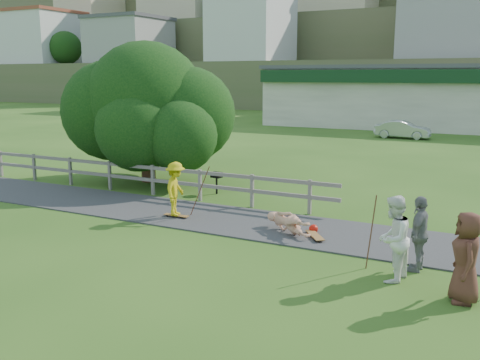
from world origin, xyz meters
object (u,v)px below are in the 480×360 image
at_px(car_silver, 403,130).
at_px(bbq, 217,183).
at_px(skater_fallen, 289,223).
at_px(tree, 147,129).
at_px(skater_rider, 176,192).
at_px(spectator_b, 419,234).
at_px(spectator_a, 393,239).
at_px(spectator_c, 466,258).

relative_size(car_silver, bbq, 4.57).
bearing_deg(skater_fallen, tree, 95.50).
bearing_deg(skater_rider, tree, 29.23).
height_order(spectator_b, tree, tree).
bearing_deg(skater_fallen, skater_rider, 124.56).
xyz_separation_m(skater_rider, bbq, (-0.59, 3.52, -0.41)).
distance_m(skater_rider, spectator_a, 7.19).
xyz_separation_m(car_silver, bbq, (-2.67, -21.11, -0.20)).
distance_m(spectator_a, spectator_c, 1.53).
distance_m(car_silver, tree, 21.34).
bearing_deg(tree, spectator_b, -25.65).
bearing_deg(tree, spectator_c, -28.66).
relative_size(skater_rider, bbq, 2.02).
bearing_deg(spectator_a, bbq, -118.04).
bearing_deg(spectator_a, spectator_c, 81.14).
relative_size(spectator_b, tree, 0.22).
height_order(spectator_b, bbq, spectator_b).
height_order(skater_fallen, car_silver, car_silver).
xyz_separation_m(spectator_c, bbq, (-8.92, 6.09, -0.49)).
bearing_deg(spectator_b, tree, -112.01).
height_order(spectator_a, bbq, spectator_a).
distance_m(skater_rider, spectator_c, 8.72).
bearing_deg(skater_rider, skater_fallen, -104.64).
height_order(skater_fallen, bbq, bbq).
relative_size(tree, bbq, 9.59).
relative_size(skater_fallen, car_silver, 0.46).
distance_m(skater_rider, skater_fallen, 3.69).
xyz_separation_m(skater_rider, spectator_c, (8.33, -2.57, 0.07)).
height_order(skater_rider, spectator_c, spectator_c).
bearing_deg(spectator_b, skater_fallen, -105.80).
xyz_separation_m(tree, bbq, (3.66, -0.79, -1.74)).
distance_m(spectator_a, car_silver, 27.16).
xyz_separation_m(spectator_a, car_silver, (-4.79, 26.73, -0.31)).
height_order(skater_rider, bbq, skater_rider).
xyz_separation_m(spectator_b, bbq, (-7.86, 4.74, -0.45)).
bearing_deg(car_silver, skater_fallen, -176.92).
height_order(skater_rider, car_silver, skater_rider).
height_order(spectator_a, spectator_b, spectator_a).
relative_size(skater_rider, skater_fallen, 0.95).
xyz_separation_m(spectator_a, spectator_c, (1.46, -0.47, -0.03)).
relative_size(skater_fallen, spectator_c, 0.96).
bearing_deg(spectator_c, skater_rider, -121.92).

